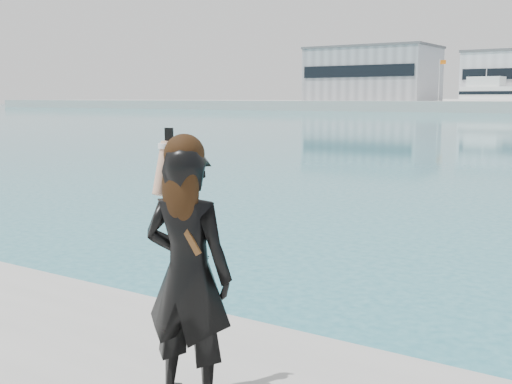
% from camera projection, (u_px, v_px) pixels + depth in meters
% --- Properties ---
extents(warehouse_grey_left, '(26.52, 16.36, 11.50)m').
position_uv_depth(warehouse_grey_left, '(372.00, 74.00, 138.79)').
color(warehouse_grey_left, gray).
rests_on(warehouse_grey_left, far_quay).
extents(flagpole_left, '(1.28, 0.16, 8.00)m').
position_uv_depth(flagpole_left, '(440.00, 77.00, 123.78)').
color(flagpole_left, silver).
rests_on(flagpole_left, far_quay).
extents(motor_yacht, '(18.27, 6.67, 8.34)m').
position_uv_depth(motor_yacht, '(493.00, 99.00, 114.59)').
color(motor_yacht, white).
rests_on(motor_yacht, ground).
extents(woman, '(0.60, 0.45, 1.59)m').
position_uv_depth(woman, '(187.00, 267.00, 3.67)').
color(woman, black).
rests_on(woman, near_quay).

